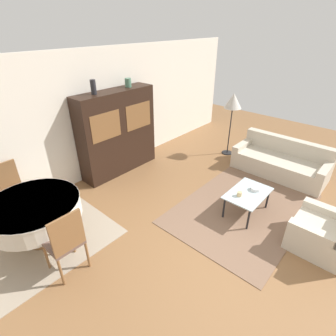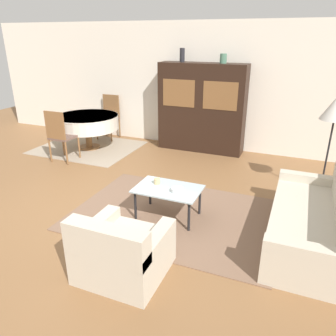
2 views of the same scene
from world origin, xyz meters
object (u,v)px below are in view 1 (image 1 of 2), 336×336
Objects in this scene: dining_table at (34,210)px; floor_lamp at (233,103)px; coffee_table at (248,195)px; dining_chair_near at (66,240)px; dining_chair_far at (10,189)px; cup at (240,194)px; vase_tall at (93,87)px; display_cabinet at (118,133)px; armchair at (325,233)px; bowl at (256,189)px; vase_short at (128,83)px; couch at (281,162)px.

floor_lamp is at bearing -6.91° from dining_table.
dining_chair_near is (-2.84, 1.22, 0.19)m from coffee_table.
floor_lamp reaches higher than coffee_table.
dining_chair_far reaches higher than cup.
dining_table is 2.53m from vase_tall.
dining_table is (-2.37, -0.88, -0.33)m from display_cabinet.
display_cabinet reaches higher than dining_table.
dining_table is 4.97× the size of vase_tall.
cup is (0.27, -2.96, -0.45)m from display_cabinet.
armchair is 10.12× the size of cup.
coffee_table is 0.87× the size of dining_chair_far.
display_cabinet reaches higher than bowl.
display_cabinet is (-0.48, 4.33, 0.66)m from armchair.
dining_chair_near reaches higher than bowl.
vase_tall reaches higher than cup.
coffee_table is at bearing 132.78° from dining_chair_far.
floor_lamp is 9.25× the size of bowl.
floor_lamp reaches higher than dining_table.
bowl is at bearing -23.15° from dining_chair_near.
vase_tall reaches higher than floor_lamp.
vase_short is (2.78, 0.88, 1.36)m from dining_table.
dining_table is 0.92m from dining_chair_near.
cup is (-0.21, 1.37, 0.21)m from armchair.
dining_chair_near reaches higher than armchair.
couch is 2.10m from cup.
dining_chair_near reaches higher than cup.
vase_tall is (1.90, 0.88, 1.41)m from dining_table.
coffee_table is 3.41m from vase_short.
vase_tall reaches higher than dining_chair_far.
coffee_table is (-0.01, 1.30, 0.12)m from armchair.
coffee_table is at bearing -142.21° from floor_lamp.
couch is at bearing 147.94° from dining_chair_far.
bowl is (0.16, -0.06, 0.08)m from coffee_table.
vase_tall is at bearing 44.00° from couch.
coffee_table is 3.23× the size of vase_tall.
vase_short is at bearing 90.88° from armchair.
coffee_table is 0.87× the size of dining_chair_near.
dining_chair_far is at bearing 162.70° from floor_lamp.
cup is 0.38m from bowl.
dining_chair_far is at bearing 90.00° from dining_chair_near.
bowl is at bearing -70.48° from vase_tall.
dining_chair_near and dining_chair_far have the same top height.
armchair is at bearing -89.12° from vase_short.
dining_table is 7.99× the size of bowl.
vase_tall is at bearing 180.00° from vase_short.
coffee_table is at bearing -23.32° from dining_chair_near.
vase_short is (2.78, 1.80, 1.38)m from dining_chair_near.
vase_short is at bearing 0.00° from vase_tall.
cup is (2.64, -2.07, -0.12)m from dining_table.
vase_short reaches higher than display_cabinet.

